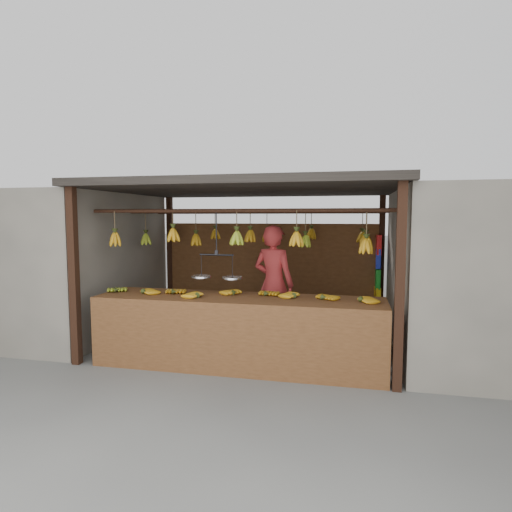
# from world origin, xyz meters

# --- Properties ---
(ground) EXTENTS (80.00, 80.00, 0.00)m
(ground) POSITION_xyz_m (0.00, 0.00, 0.00)
(ground) COLOR #5B5B57
(stall) EXTENTS (4.30, 3.30, 2.40)m
(stall) POSITION_xyz_m (0.00, 0.33, 1.97)
(stall) COLOR black
(stall) RESTS_ON ground
(neighbor_left) EXTENTS (3.00, 3.00, 2.30)m
(neighbor_left) POSITION_xyz_m (-3.60, 0.00, 1.15)
(neighbor_left) COLOR slate
(neighbor_left) RESTS_ON ground
(neighbor_right) EXTENTS (3.00, 3.00, 2.30)m
(neighbor_right) POSITION_xyz_m (3.60, 0.00, 1.15)
(neighbor_right) COLOR slate
(neighbor_right) RESTS_ON ground
(counter) EXTENTS (3.68, 0.84, 0.96)m
(counter) POSITION_xyz_m (0.08, -1.23, 0.71)
(counter) COLOR brown
(counter) RESTS_ON ground
(hanging_bananas) EXTENTS (3.59, 2.25, 0.40)m
(hanging_bananas) POSITION_xyz_m (-0.02, -0.01, 1.61)
(hanging_bananas) COLOR #BD8214
(hanging_bananas) RESTS_ON ground
(balance_scale) EXTENTS (0.68, 0.28, 0.88)m
(balance_scale) POSITION_xyz_m (-0.24, -1.00, 1.18)
(balance_scale) COLOR black
(balance_scale) RESTS_ON ground
(vendor) EXTENTS (0.76, 0.62, 1.80)m
(vendor) POSITION_xyz_m (0.33, 0.03, 0.90)
(vendor) COLOR #BF3333
(vendor) RESTS_ON ground
(bag_bundles) EXTENTS (0.08, 0.26, 1.25)m
(bag_bundles) POSITION_xyz_m (1.94, 1.35, 1.00)
(bag_bundles) COLOR red
(bag_bundles) RESTS_ON ground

